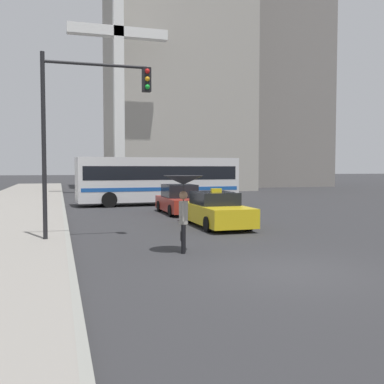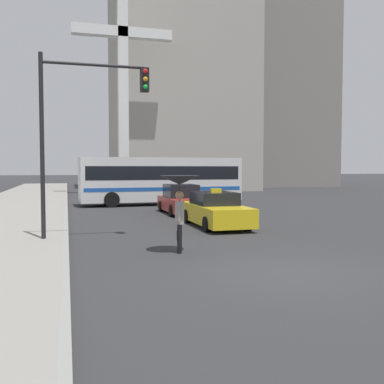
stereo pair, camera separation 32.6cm
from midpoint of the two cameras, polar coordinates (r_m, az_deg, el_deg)
The scene contains 9 objects.
ground_plane at distance 10.95m, azimuth 11.48°, elevation -9.86°, with size 300.00×300.00×0.00m, color #2D2D30.
taxi at distance 18.74m, azimuth 2.54°, elevation -2.37°, with size 1.91×4.69×1.59m.
sedan_red at distance 24.05m, azimuth -1.92°, elevation -1.09°, with size 1.91×4.37×1.55m.
city_bus at distance 29.87m, azimuth -4.60°, elevation 1.71°, with size 10.67×3.01×3.11m.
pedestrian_with_umbrella at distance 12.79m, azimuth -1.83°, elevation 0.48°, with size 1.15×1.15×2.22m.
traffic_light at distance 15.23m, azimuth -13.87°, elevation 9.69°, with size 3.53×0.38×6.10m.
building_tower_near at distance 54.02m, azimuth -2.41°, elevation 18.70°, with size 14.89×13.51×33.98m.
building_tower_far at distance 64.13m, azimuth 8.87°, elevation 17.51°, with size 15.61×10.90×36.93m.
monument_cross at distance 42.53m, azimuth -9.53°, elevation 15.38°, with size 8.95×0.90×20.33m.
Camera 1 is at (-5.20, -9.36, 2.44)m, focal length 42.00 mm.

